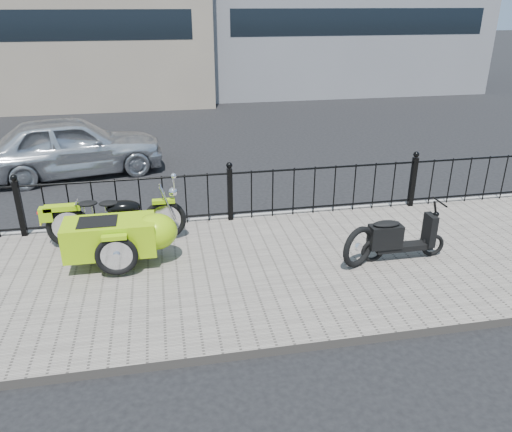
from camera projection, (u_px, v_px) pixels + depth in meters
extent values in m
plane|color=black|center=(242.00, 258.00, 7.90)|extent=(120.00, 120.00, 0.00)
cube|color=#686158|center=(248.00, 271.00, 7.42)|extent=(30.00, 3.80, 0.12)
cube|color=gray|center=(229.00, 219.00, 9.17)|extent=(30.00, 0.10, 0.12)
cylinder|color=black|center=(229.00, 174.00, 8.68)|extent=(14.00, 0.04, 0.04)
cylinder|color=black|center=(230.00, 213.00, 8.98)|extent=(14.00, 0.04, 0.04)
cube|color=black|center=(20.00, 209.00, 8.22)|extent=(0.09, 0.09, 0.96)
sphere|color=black|center=(14.00, 178.00, 8.01)|extent=(0.11, 0.11, 0.11)
cube|color=black|center=(230.00, 194.00, 8.83)|extent=(0.09, 0.09, 0.96)
sphere|color=black|center=(229.00, 165.00, 8.62)|extent=(0.11, 0.11, 0.11)
cube|color=black|center=(413.00, 182.00, 9.45)|extent=(0.09, 0.09, 0.96)
sphere|color=black|center=(416.00, 154.00, 9.23)|extent=(0.11, 0.11, 0.11)
cube|color=black|center=(3.00, 26.00, 16.49)|extent=(12.50, 0.06, 1.00)
cube|color=black|center=(362.00, 22.00, 19.67)|extent=(10.50, 0.06, 1.00)
torus|color=black|center=(165.00, 220.00, 8.14)|extent=(0.69, 0.09, 0.69)
torus|color=black|center=(69.00, 227.00, 7.87)|extent=(0.69, 0.09, 0.69)
torus|color=black|center=(117.00, 256.00, 6.99)|extent=(0.60, 0.08, 0.60)
cube|color=gray|center=(118.00, 222.00, 8.00)|extent=(0.34, 0.22, 0.24)
cylinder|color=black|center=(118.00, 226.00, 8.03)|extent=(1.40, 0.04, 0.04)
ellipsoid|color=black|center=(124.00, 208.00, 7.92)|extent=(0.54, 0.29, 0.26)
cylinder|color=silver|center=(174.00, 183.00, 7.92)|extent=(0.03, 0.56, 0.03)
cylinder|color=silver|center=(167.00, 202.00, 8.02)|extent=(0.25, 0.04, 0.59)
sphere|color=silver|center=(173.00, 192.00, 7.97)|extent=(0.15, 0.15, 0.15)
cube|color=#94C90B|center=(164.00, 201.00, 8.01)|extent=(0.36, 0.12, 0.06)
cube|color=#94C90B|center=(62.00, 208.00, 7.73)|extent=(0.55, 0.16, 0.08)
ellipsoid|color=black|center=(109.00, 203.00, 7.85)|extent=(0.31, 0.22, 0.08)
ellipsoid|color=black|center=(87.00, 204.00, 7.78)|extent=(0.31, 0.22, 0.08)
sphere|color=red|center=(39.00, 213.00, 7.69)|extent=(0.07, 0.07, 0.07)
cube|color=yellow|center=(41.00, 221.00, 7.85)|extent=(0.02, 0.14, 0.10)
cube|color=#94C90B|center=(110.00, 237.00, 7.27)|extent=(1.30, 0.62, 0.50)
ellipsoid|color=#94C90B|center=(155.00, 232.00, 7.38)|extent=(0.65, 0.60, 0.54)
cube|color=black|center=(98.00, 223.00, 7.15)|extent=(0.55, 0.43, 0.06)
cube|color=#94C90B|center=(114.00, 237.00, 6.87)|extent=(0.34, 0.11, 0.06)
torus|color=black|center=(433.00, 245.00, 7.67)|extent=(0.37, 0.06, 0.37)
torus|color=black|center=(373.00, 250.00, 7.50)|extent=(0.37, 0.06, 0.37)
cube|color=black|center=(403.00, 247.00, 7.58)|extent=(0.89, 0.20, 0.09)
cube|color=black|center=(385.00, 236.00, 7.44)|extent=(0.49, 0.23, 0.36)
ellipsoid|color=black|center=(387.00, 224.00, 7.36)|extent=(0.42, 0.21, 0.08)
cube|color=black|center=(430.00, 230.00, 7.55)|extent=(0.11, 0.27, 0.49)
cylinder|color=black|center=(436.00, 213.00, 7.45)|extent=(0.14, 0.04, 0.40)
cylinder|color=black|center=(440.00, 202.00, 7.39)|extent=(0.03, 0.39, 0.03)
torus|color=black|center=(358.00, 247.00, 7.30)|extent=(0.61, 0.39, 0.64)
imported|color=silver|center=(72.00, 146.00, 11.47)|extent=(4.30, 2.42, 1.38)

